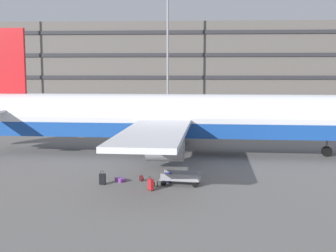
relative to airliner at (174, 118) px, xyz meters
The scene contains 11 objects.
ground_plane 3.61m from the airliner, 136.25° to the left, with size 600.00×600.00×0.00m, color slate.
terminal_structure 55.27m from the airliner, 91.21° to the left, with size 147.13×16.38×17.30m.
airliner is the anchor object (origin of this frame).
light_mast_left 40.62m from the airliner, 93.61° to the left, with size 1.80×0.50×23.62m.
suitcase_scuffed 12.65m from the airliner, 110.57° to the right, with size 0.43×0.26×0.93m.
suitcase_small 13.21m from the airliner, 94.56° to the right, with size 0.43×0.49×0.89m.
suitcase_upright 11.59m from the airliner, 107.15° to the right, with size 0.82×0.86×0.25m.
suitcase_teal 11.16m from the airliner, 90.44° to the right, with size 0.48×0.30×0.85m.
backpack_silver 12.41m from the airliner, 93.87° to the right, with size 0.41×0.37×0.48m.
backpack_orange 11.05m from the airliner, 100.02° to the right, with size 0.38×0.39×0.47m.
baggage_cart 11.65m from the airliner, 85.92° to the right, with size 3.36×1.67×0.82m.
Camera 1 is at (2.49, -40.96, 7.31)m, focal length 47.42 mm.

